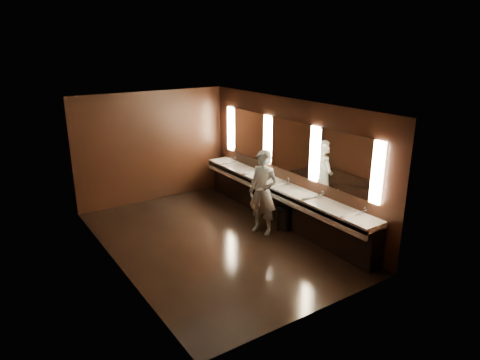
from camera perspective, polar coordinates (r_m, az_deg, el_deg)
name	(u,v)px	position (r m, az deg, el deg)	size (l,w,h in m)	color
floor	(214,240)	(9.02, -3.52, -8.03)	(6.00, 6.00, 0.00)	black
ceiling	(211,106)	(8.19, -3.90, 9.86)	(4.00, 6.00, 0.02)	#2D2D2B
wall_back	(153,147)	(11.11, -11.55, 4.35)	(4.00, 0.02, 2.80)	black
wall_front	(318,229)	(6.25, 10.39, -6.44)	(4.00, 0.02, 2.80)	black
wall_left	(113,196)	(7.75, -16.58, -2.02)	(0.02, 6.00, 2.80)	black
wall_right	(290,161)	(9.61, 6.66, 2.48)	(0.02, 6.00, 2.80)	black
sink_counter	(281,201)	(9.77, 5.54, -2.82)	(0.55, 5.40, 1.01)	black
mirror_band	(290,146)	(9.51, 6.65, 4.49)	(0.06, 5.03, 1.15)	#FFE2B2
person	(263,192)	(9.05, 3.10, -1.67)	(0.66, 0.44, 1.82)	#98C3E2
trash_bin	(284,218)	(9.46, 5.89, -5.05)	(0.34, 0.34, 0.53)	black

